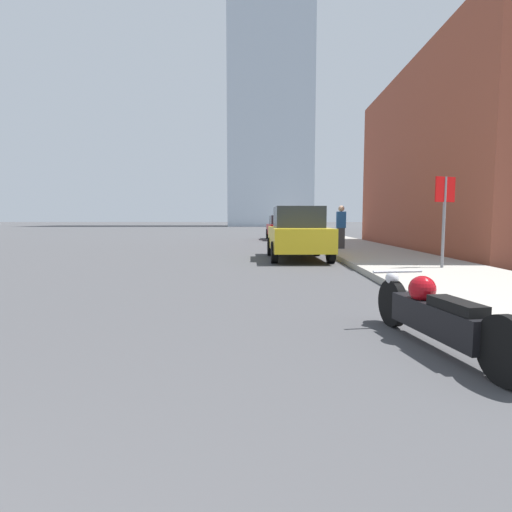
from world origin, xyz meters
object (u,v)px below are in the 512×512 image
object	(u,v)px
motorcycle	(435,315)
stop_sign	(444,206)
parked_car_red	(282,227)
pedestrian	(341,226)
parked_car_yellow	(298,233)

from	to	relation	value
motorcycle	stop_sign	size ratio (longest dim) A/B	1.08
motorcycle	parked_car_red	size ratio (longest dim) A/B	0.54
stop_sign	pedestrian	bearing A→B (deg)	101.30
motorcycle	parked_car_yellow	world-z (taller)	parked_car_yellow
parked_car_yellow	pedestrian	size ratio (longest dim) A/B	2.44
parked_car_yellow	stop_sign	size ratio (longest dim) A/B	1.92
parked_car_yellow	pedestrian	bearing A→B (deg)	53.32
parked_car_yellow	stop_sign	xyz separation A→B (m)	(3.23, -3.52, 0.78)
motorcycle	parked_car_yellow	size ratio (longest dim) A/B	0.56
motorcycle	stop_sign	xyz separation A→B (m)	(2.58, 5.73, 1.29)
stop_sign	pedestrian	distance (m)	6.52
parked_car_yellow	pedestrian	distance (m)	3.46
parked_car_red	pedestrian	bearing A→B (deg)	-82.18
parked_car_yellow	stop_sign	bearing A→B (deg)	-49.58
parked_car_red	stop_sign	size ratio (longest dim) A/B	2.00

